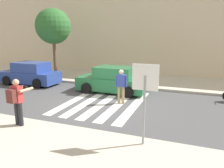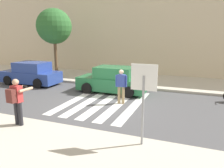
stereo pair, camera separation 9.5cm
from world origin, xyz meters
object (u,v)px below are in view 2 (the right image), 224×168
at_px(parked_car_blue, 31,74).
at_px(street_tree_west, 54,27).
at_px(photographer_with_backpack, 16,98).
at_px(parked_car_green, 113,80).
at_px(pedestrian_crossing, 121,85).
at_px(stop_sign, 144,87).

height_order(parked_car_blue, street_tree_west, street_tree_west).
bearing_deg(photographer_with_backpack, parked_car_blue, 127.74).
distance_m(parked_car_blue, street_tree_west, 4.07).
bearing_deg(parked_car_green, photographer_with_backpack, -102.25).
relative_size(parked_car_blue, street_tree_west, 0.79).
bearing_deg(pedestrian_crossing, parked_car_green, 121.30).
relative_size(stop_sign, pedestrian_crossing, 1.42).
relative_size(stop_sign, parked_car_blue, 0.60).
distance_m(photographer_with_backpack, street_tree_west, 10.03).
distance_m(stop_sign, street_tree_west, 12.39).
relative_size(parked_car_green, street_tree_west, 0.79).
relative_size(photographer_with_backpack, parked_car_green, 0.42).
distance_m(stop_sign, pedestrian_crossing, 4.56).
xyz_separation_m(photographer_with_backpack, parked_car_blue, (-4.78, 6.17, -0.44)).
bearing_deg(stop_sign, street_tree_west, 137.10).
bearing_deg(street_tree_west, parked_car_green, -22.70).
xyz_separation_m(photographer_with_backpack, pedestrian_crossing, (2.53, 4.22, -0.19)).
bearing_deg(parked_car_blue, photographer_with_backpack, -52.26).
xyz_separation_m(pedestrian_crossing, parked_car_green, (-1.19, 1.95, -0.25)).
distance_m(stop_sign, parked_car_blue, 11.12).
height_order(parked_car_blue, parked_car_green, same).
xyz_separation_m(parked_car_blue, parked_car_green, (6.12, 0.00, 0.00)).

